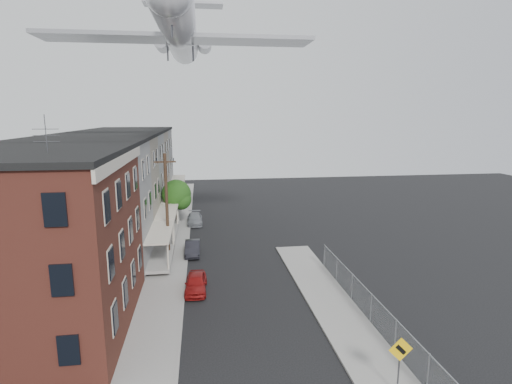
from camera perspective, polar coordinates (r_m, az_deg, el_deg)
sidewalk_left at (r=41.40m, az=-11.57°, el=-6.19°), size 3.00×62.00×0.12m
sidewalk_right at (r=25.98m, az=11.91°, el=-16.95°), size 3.00×26.00×0.12m
curb_left at (r=41.32m, az=-9.56°, el=-6.14°), size 0.15×62.00×0.14m
curb_right at (r=25.55m, az=8.70°, el=-17.30°), size 0.15×26.00×0.14m
corner_building at (r=25.33m, az=-29.35°, el=-6.43°), size 10.31×12.30×12.15m
row_house_a at (r=34.05m, az=-23.59°, el=-1.81°), size 11.98×7.00×10.30m
row_house_b at (r=40.70m, az=-21.01°, el=0.34°), size 11.98×7.00×10.30m
row_house_c at (r=47.45m, az=-19.15°, el=1.89°), size 11.98×7.00×10.30m
row_house_d at (r=54.26m, az=-17.76°, el=3.05°), size 11.98×7.00×10.30m
row_house_e at (r=61.12m, az=-16.67°, el=3.95°), size 11.98×7.00×10.30m
chainlink_fence at (r=25.26m, az=16.12°, el=-15.62°), size 0.06×18.06×1.90m
warning_sign at (r=19.57m, az=19.87°, el=-21.28°), size 1.10×0.11×2.80m
utility_pole at (r=34.45m, az=-12.63°, el=-1.78°), size 1.80×0.26×9.00m
street_tree at (r=44.36m, az=-11.15°, el=-0.51°), size 3.22×3.20×5.20m
car_near at (r=28.77m, az=-8.58°, el=-12.72°), size 1.61×3.70×1.24m
car_mid at (r=35.89m, az=-9.06°, el=-7.89°), size 1.29×3.65×1.20m
car_far at (r=45.59m, az=-8.74°, el=-3.81°), size 1.72×4.09×1.18m
airplane at (r=36.73m, az=-10.88°, el=21.63°), size 21.46×24.50×7.14m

